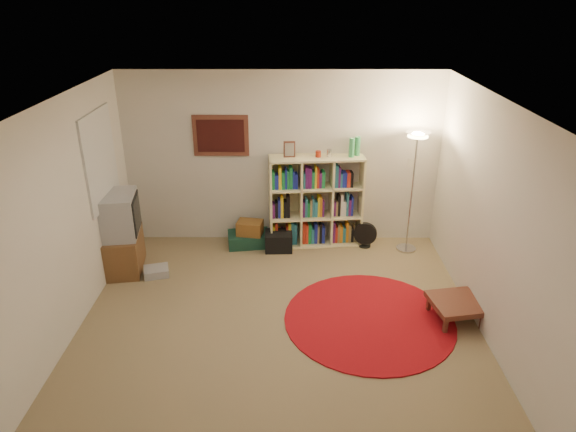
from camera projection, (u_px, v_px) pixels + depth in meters
name	position (u px, v px, depth m)	size (l,w,h in m)	color
room	(273.00, 224.00, 5.32)	(4.54, 4.54, 2.54)	olive
bookshelf	(314.00, 202.00, 7.43)	(1.37, 0.50, 1.60)	#FFEFAA
floor_lamp	(416.00, 153.00, 6.89)	(0.37, 0.37, 1.75)	#B9B9BE
floor_fan	(365.00, 235.00, 7.49)	(0.34, 0.21, 0.38)	black
tv_stand	(119.00, 234.00, 6.76)	(0.62, 0.81, 1.09)	brown
dvd_box	(156.00, 271.00, 6.80)	(0.38, 0.34, 0.11)	#A2A2A6
suitcase	(249.00, 239.00, 7.58)	(0.65, 0.47, 0.19)	#133629
wicker_basket	(250.00, 228.00, 7.47)	(0.40, 0.31, 0.21)	brown
duffel_bag	(279.00, 241.00, 7.43)	(0.40, 0.33, 0.27)	black
paper_towel	(296.00, 232.00, 7.75)	(0.13, 0.13, 0.22)	white
red_rug	(369.00, 319.00, 5.90)	(1.95, 1.95, 0.02)	maroon
side_table	(456.00, 304.00, 5.83)	(0.64, 0.64, 0.25)	#51251C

